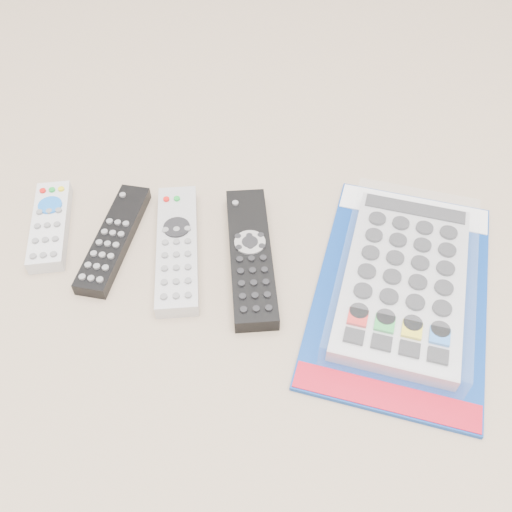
# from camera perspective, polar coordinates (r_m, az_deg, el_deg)

# --- Properties ---
(remote_small_grey) EXTENTS (0.08, 0.16, 0.02)m
(remote_small_grey) POSITION_cam_1_polar(r_m,az_deg,el_deg) (0.85, -19.89, 2.94)
(remote_small_grey) COLOR #BCBDBF
(remote_small_grey) RESTS_ON ground
(remote_slim_black) EXTENTS (0.07, 0.20, 0.02)m
(remote_slim_black) POSITION_cam_1_polar(r_m,az_deg,el_deg) (0.81, -14.02, 1.70)
(remote_slim_black) COLOR black
(remote_slim_black) RESTS_ON ground
(remote_silver_dvd) EXTENTS (0.09, 0.22, 0.02)m
(remote_silver_dvd) POSITION_cam_1_polar(r_m,az_deg,el_deg) (0.78, -7.87, 0.84)
(remote_silver_dvd) COLOR #B5B5BA
(remote_silver_dvd) RESTS_ON ground
(remote_large_black) EXTENTS (0.09, 0.24, 0.03)m
(remote_large_black) POSITION_cam_1_polar(r_m,az_deg,el_deg) (0.76, -0.54, 0.05)
(remote_large_black) COLOR black
(remote_large_black) RESTS_ON ground
(jumbo_remote_packaged) EXTENTS (0.28, 0.39, 0.05)m
(jumbo_remote_packaged) POSITION_cam_1_polar(r_m,az_deg,el_deg) (0.75, 14.61, -2.20)
(jumbo_remote_packaged) COLOR navy
(jumbo_remote_packaged) RESTS_ON ground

